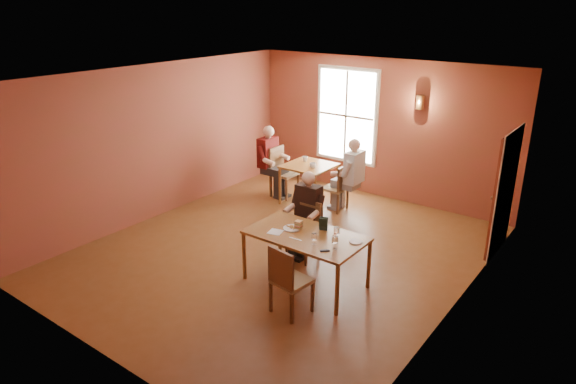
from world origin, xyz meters
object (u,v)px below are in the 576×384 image
Objects in this scene: chair_diner_main at (303,232)px; chair_empty at (292,279)px; main_table at (306,259)px; chair_diner_white at (335,187)px; second_table at (309,184)px; chair_diner_maroon at (285,173)px; diner_maroon at (283,163)px; diner_white at (337,176)px; diner_main at (302,221)px.

chair_diner_main is 1.61m from chair_empty.
main_table is at bearing 127.57° from chair_diner_main.
second_table is at bearing 90.00° from chair_diner_white.
diner_maroon is at bearing -90.00° from chair_diner_maroon.
main_table is 1.80× the size of chair_diner_white.
diner_white is (-1.19, 2.81, 0.33)m from main_table.
diner_white reaches higher than diner_main.
diner_white is (-0.69, 2.16, 0.26)m from chair_diner_main.
chair_diner_main reaches higher than main_table.
diner_white is at bearing -72.39° from chair_diner_main.
chair_empty is 4.57m from diner_maroon.
diner_main is 3.00m from diner_maroon.
diner_white is at bearing -90.00° from chair_diner_white.
diner_maroon is at bearing -46.59° from chair_diner_main.
second_table is (-1.37, 2.19, -0.28)m from diner_main.
second_table is 0.87× the size of chair_diner_maroon.
diner_white is at bearing 90.00° from chair_diner_maroon.
chair_diner_main is at bearing -90.00° from diner_main.
diner_maroon reaches higher than chair_empty.
chair_empty is at bearing 119.85° from diner_main.
second_table is at bearing 90.00° from chair_diner_maroon.
chair_diner_maroon is at bearing 136.47° from chair_empty.
chair_empty reaches higher than chair_diner_white.
chair_empty is 0.69× the size of diner_white.
diner_maroon is (-0.68, 0.00, 0.33)m from second_table.
chair_diner_main is at bearing -161.67° from chair_diner_white.
main_table is 1.16× the size of diner_maroon.
chair_empty reaches higher than chair_diner_main.
chair_diner_white is at bearing -71.67° from chair_diner_main.
diner_maroon reaches higher than chair_diner_main.
second_table is 0.64× the size of diner_maroon.
main_table is 1.26× the size of diner_main.
chair_diner_main is 2.99m from diner_maroon.
diner_main reaches higher than chair_diner_white.
chair_diner_maroon is at bearing -47.40° from diner_main.
diner_white is at bearing -72.62° from diner_main.
chair_diner_white is (-0.72, 2.16, -0.00)m from chair_diner_main.
chair_diner_white is at bearing 90.00° from diner_maroon.
second_table is at bearing 129.43° from chair_empty.
diner_main is 1.45× the size of second_table.
diner_main is 0.93× the size of diner_maroon.
diner_main is (-0.50, 0.62, 0.29)m from main_table.
diner_white is at bearing 0.00° from second_table.
diner_main is 2.30m from diner_white.
chair_diner_main is 1.00× the size of chair_diner_white.
chair_diner_maroon reaches higher than second_table.
diner_maroon reaches higher than diner_main.
chair_diner_main is 2.96m from chair_diner_maroon.
chair_diner_maroon is 0.21m from diner_maroon.
diner_white is at bearing 90.00° from diner_maroon.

